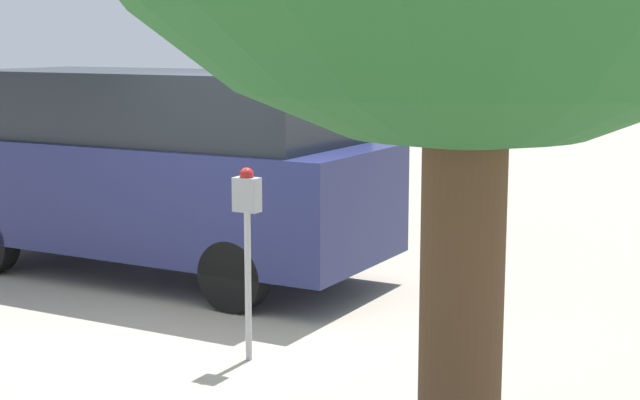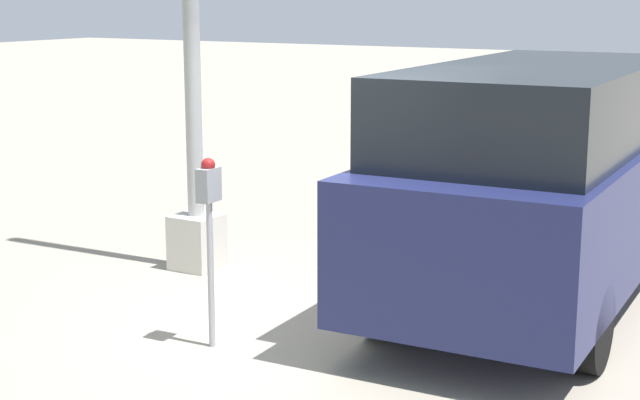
% 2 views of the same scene
% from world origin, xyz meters
% --- Properties ---
extents(ground_plane, '(80.00, 80.00, 0.00)m').
position_xyz_m(ground_plane, '(0.00, 0.00, 0.00)').
color(ground_plane, gray).
extents(parking_meter_near, '(0.21, 0.12, 1.50)m').
position_xyz_m(parking_meter_near, '(-0.67, 0.39, 1.11)').
color(parking_meter_near, '#9E9EA3').
rests_on(parking_meter_near, ground).
extents(lamp_post, '(0.44, 0.44, 6.32)m').
position_xyz_m(lamp_post, '(1.06, 1.85, 2.12)').
color(lamp_post, beige).
rests_on(lamp_post, ground).
extents(parked_van, '(5.06, 2.06, 2.12)m').
position_xyz_m(parked_van, '(1.77, -1.42, 1.14)').
color(parked_van, navy).
rests_on(parked_van, ground).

